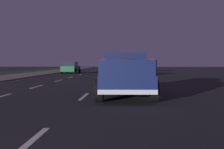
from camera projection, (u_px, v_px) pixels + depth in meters
name	position (u px, v px, depth m)	size (l,w,h in m)	color
ground	(91.00, 77.00, 29.02)	(144.00, 144.00, 0.00)	black
sidewalk_shoulder	(20.00, 76.00, 29.32)	(108.00, 4.00, 0.12)	slate
lane_markings	(67.00, 75.00, 32.13)	(108.33, 7.04, 0.01)	silver
pickup_truck	(125.00, 73.00, 12.03)	(5.46, 2.35, 1.87)	#141E4C
sedan_blue	(122.00, 69.00, 29.52)	(4.45, 2.10, 1.54)	navy
sedan_green	(71.00, 68.00, 37.73)	(4.44, 2.09, 1.54)	#14592D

